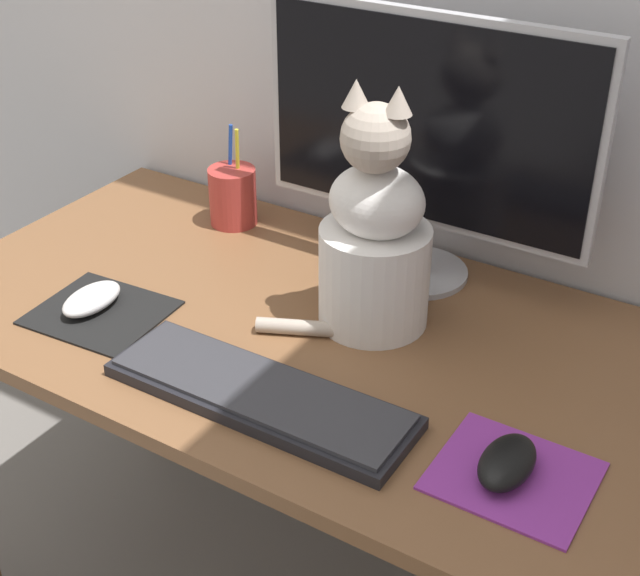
% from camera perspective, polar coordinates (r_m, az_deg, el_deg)
% --- Properties ---
extents(desk, '(1.29, 0.65, 0.72)m').
position_cam_1_polar(desk, '(1.42, -0.06, -6.16)').
color(desk, brown).
rests_on(desk, ground_plane).
extents(monitor, '(0.56, 0.17, 0.44)m').
position_cam_1_polar(monitor, '(1.40, 6.76, 9.61)').
color(monitor, '#B2B2B7').
rests_on(monitor, desk).
extents(keyboard, '(0.44, 0.14, 0.02)m').
position_cam_1_polar(keyboard, '(1.21, -3.88, -6.79)').
color(keyboard, black).
rests_on(keyboard, desk).
extents(mousepad_left, '(0.21, 0.19, 0.00)m').
position_cam_1_polar(mousepad_left, '(1.43, -13.86, -1.54)').
color(mousepad_left, black).
rests_on(mousepad_left, desk).
extents(mousepad_right, '(0.19, 0.17, 0.00)m').
position_cam_1_polar(mousepad_right, '(1.13, 12.26, -11.67)').
color(mousepad_right, purple).
rests_on(mousepad_right, desk).
extents(computer_mouse_left, '(0.06, 0.11, 0.03)m').
position_cam_1_polar(computer_mouse_left, '(1.44, -14.41, -0.68)').
color(computer_mouse_left, white).
rests_on(computer_mouse_left, mousepad_left).
extents(computer_mouse_right, '(0.06, 0.11, 0.04)m').
position_cam_1_polar(computer_mouse_right, '(1.12, 11.89, -10.86)').
color(computer_mouse_right, black).
rests_on(computer_mouse_right, mousepad_right).
extents(cat, '(0.23, 0.22, 0.38)m').
position_cam_1_polar(cat, '(1.31, 3.49, 3.11)').
color(cat, white).
rests_on(cat, desk).
extents(pen_cup, '(0.09, 0.09, 0.18)m').
position_cam_1_polar(pen_cup, '(1.65, -5.60, 5.90)').
color(pen_cup, '#B23833').
rests_on(pen_cup, desk).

